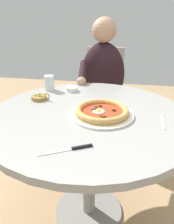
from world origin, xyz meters
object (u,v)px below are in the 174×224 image
at_px(pizza_on_plate, 102,112).
at_px(water_glass, 49,84).
at_px(cafe_chair_diner, 104,89).
at_px(fork_utensil, 163,121).
at_px(olive_pan, 39,97).
at_px(dining_table, 89,130).
at_px(steak_knife, 74,148).
at_px(ramekin_capers, 72,89).
at_px(diner_person, 102,96).

distance_m(pizza_on_plate, water_glass, 0.51).
xyz_separation_m(water_glass, cafe_chair_diner, (-0.30, -0.62, -0.22)).
bearing_deg(fork_utensil, cafe_chair_diner, -68.39).
bearing_deg(olive_pan, dining_table, 159.63).
relative_size(dining_table, steak_knife, 5.58).
bearing_deg(fork_utensil, pizza_on_plate, -2.66).
distance_m(pizza_on_plate, cafe_chair_diner, 0.98).
bearing_deg(fork_utensil, dining_table, -7.15).
height_order(water_glass, steak_knife, water_glass).
height_order(steak_knife, ramekin_capers, ramekin_capers).
distance_m(ramekin_capers, olive_pan, 0.24).
relative_size(steak_knife, fork_utensil, 1.16).
bearing_deg(cafe_chair_diner, diner_person, 90.58).
bearing_deg(olive_pan, pizza_on_plate, 158.90).
xyz_separation_m(diner_person, cafe_chair_diner, (0.00, -0.14, 0.03)).
relative_size(steak_knife, diner_person, 0.16).
relative_size(olive_pan, diner_person, 0.10).
height_order(dining_table, fork_utensil, fork_utensil).
xyz_separation_m(pizza_on_plate, ramekin_capers, (0.24, -0.34, -0.00)).
height_order(steak_knife, diner_person, diner_person).
bearing_deg(dining_table, pizza_on_plate, 155.64).
bearing_deg(dining_table, olive_pan, -20.37).
bearing_deg(dining_table, cafe_chair_diner, -88.77).
bearing_deg(dining_table, water_glass, -42.79).
distance_m(water_glass, cafe_chair_diner, 0.73).
bearing_deg(fork_utensil, diner_person, -65.12).
xyz_separation_m(ramekin_capers, fork_utensil, (-0.53, 0.35, -0.01)).
distance_m(steak_knife, fork_utensil, 0.47).
relative_size(steak_knife, olive_pan, 1.57).
bearing_deg(cafe_chair_diner, pizza_on_plate, 95.41).
bearing_deg(ramekin_capers, steak_knife, 104.99).
relative_size(water_glass, fork_utensil, 0.61).
height_order(water_glass, ramekin_capers, water_glass).
height_order(pizza_on_plate, fork_utensil, pizza_on_plate).
xyz_separation_m(dining_table, steak_knife, (-0.00, 0.34, 0.12)).
relative_size(water_glass, olive_pan, 0.83).
bearing_deg(water_glass, diner_person, -122.44).
bearing_deg(ramekin_capers, water_glass, 2.13).
bearing_deg(diner_person, water_glass, 57.56).
distance_m(ramekin_capers, cafe_chair_diner, 0.66).
height_order(pizza_on_plate, olive_pan, olive_pan).
height_order(water_glass, cafe_chair_diner, cafe_chair_diner).
distance_m(pizza_on_plate, steak_knife, 0.32).
bearing_deg(ramekin_capers, fork_utensil, 146.75).
distance_m(steak_knife, ramekin_capers, 0.67).
height_order(ramekin_capers, olive_pan, olive_pan).
xyz_separation_m(olive_pan, diner_person, (-0.30, -0.66, -0.21)).
distance_m(water_glass, ramekin_capers, 0.16).
distance_m(pizza_on_plate, olive_pan, 0.42).
bearing_deg(ramekin_capers, pizza_on_plate, 125.60).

